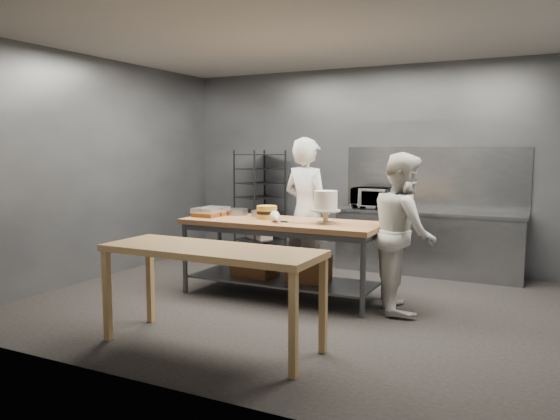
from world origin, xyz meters
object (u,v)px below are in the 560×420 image
microwave (372,198)px  layer_cake (267,212)px  near_counter (211,257)px  frosted_cake_stand (326,203)px  chef_right (403,232)px  chef_behind (307,212)px  speed_rack (260,206)px  work_table (280,249)px

microwave → layer_cake: 2.07m
near_counter → frosted_cake_stand: (0.37, 1.78, 0.34)m
chef_right → layer_cake: chef_right is taller
chef_behind → chef_right: 1.51m
speed_rack → microwave: speed_rack is taller
chef_behind → chef_right: bearing=174.0°
chef_behind → microwave: (0.45, 1.35, 0.09)m
speed_rack → chef_right: 3.34m
microwave → frosted_cake_stand: (0.09, -2.02, 0.11)m
chef_behind → frosted_cake_stand: bearing=144.5°
chef_behind → frosted_cake_stand: chef_behind is taller
work_table → microwave: bearing=75.6°
near_counter → microwave: (0.28, 3.80, 0.24)m
chef_right → microwave: size_ratio=3.20×
work_table → chef_right: 1.50m
chef_right → microwave: (-0.96, 1.91, 0.18)m
work_table → layer_cake: bearing=167.8°
speed_rack → chef_behind: bearing=-42.4°
near_counter → frosted_cake_stand: size_ratio=5.33×
microwave → speed_rack: bearing=-177.5°
microwave → layer_cake: bearing=-110.1°
work_table → microwave: (0.51, 1.99, 0.48)m
chef_right → frosted_cake_stand: bearing=73.1°
speed_rack → layer_cake: size_ratio=7.06×
work_table → speed_rack: bearing=124.9°
layer_cake → near_counter: bearing=-76.9°
chef_right → speed_rack: bearing=33.1°
frosted_cake_stand → layer_cake: frosted_cake_stand is taller
speed_rack → chef_right: size_ratio=1.01×
near_counter → chef_right: (1.24, 1.88, 0.05)m
frosted_cake_stand → layer_cake: 0.82m
layer_cake → microwave: bearing=69.9°
work_table → frosted_cake_stand: bearing=-2.8°
chef_right → layer_cake: bearing=67.4°
frosted_cake_stand → layer_cake: size_ratio=1.51×
near_counter → frosted_cake_stand: frosted_cake_stand is taller
speed_rack → work_table: bearing=-55.1°
speed_rack → microwave: bearing=2.5°
near_counter → chef_right: size_ratio=1.15×
chef_behind → chef_right: chef_behind is taller
work_table → chef_right: bearing=2.9°
speed_rack → chef_right: bearing=-33.3°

